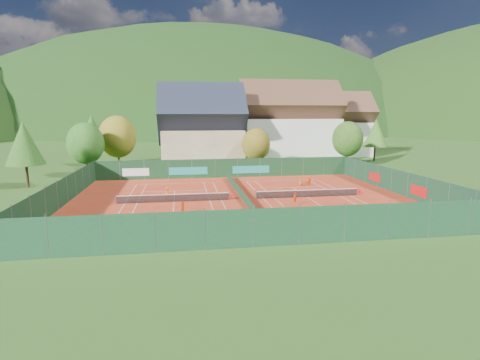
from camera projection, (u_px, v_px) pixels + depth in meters
name	position (u px, v px, depth m)	size (l,w,h in m)	color
ground	(243.00, 200.00, 44.21)	(600.00, 600.00, 0.00)	#264F18
clay_pad	(243.00, 199.00, 44.20)	(40.00, 32.00, 0.01)	#B2321A
court_markings_left	(174.00, 202.00, 42.97)	(11.03, 23.83, 0.00)	white
court_markings_right	(307.00, 197.00, 45.43)	(11.03, 23.83, 0.00)	white
tennis_net_left	(175.00, 198.00, 42.91)	(13.30, 0.10, 1.02)	#59595B
tennis_net_right	(309.00, 193.00, 45.37)	(13.30, 0.10, 1.02)	#59595B
court_divider	(243.00, 195.00, 44.12)	(0.03, 28.80, 1.00)	#13341F
fence_north	(223.00, 168.00, 59.44)	(40.00, 0.10, 3.00)	#12321A
fence_south	(277.00, 227.00, 28.38)	(40.00, 0.04, 3.00)	#143821
fence_west	(62.00, 193.00, 40.86)	(0.04, 32.00, 3.00)	#12331B
fence_east	(399.00, 182.00, 47.08)	(0.09, 32.00, 3.00)	#133521
chalet	(202.00, 132.00, 71.78)	(16.20, 12.00, 16.00)	beige
hotel_block_a	(289.00, 126.00, 80.42)	(21.60, 11.00, 17.25)	silver
hotel_block_b	(335.00, 128.00, 90.49)	(17.28, 10.00, 15.50)	silver
tree_west_front	(86.00, 143.00, 59.34)	(5.72, 5.72, 8.69)	#49331A
tree_west_mid	(118.00, 137.00, 65.68)	(6.44, 6.44, 9.78)	#4C2C1B
tree_west_back	(92.00, 131.00, 72.42)	(5.60, 5.60, 10.00)	#483119
tree_center	(256.00, 145.00, 65.72)	(5.01, 5.01, 7.60)	#4B331A
tree_east_front	(348.00, 139.00, 70.32)	(5.72, 5.72, 8.69)	#463219
tree_east_mid	(376.00, 133.00, 79.53)	(5.04, 5.04, 9.00)	#442C18
tree_west_side	(24.00, 143.00, 50.52)	(5.04, 5.04, 9.00)	#452A18
tree_east_back	(326.00, 129.00, 85.96)	(7.15, 7.15, 10.86)	#473119
mountain_backdrop	(229.00, 181.00, 282.59)	(820.00, 530.00, 242.00)	black
ball_hopper	(378.00, 215.00, 35.25)	(0.34, 0.34, 0.80)	slate
loose_ball_0	(171.00, 214.00, 37.71)	(0.07, 0.07, 0.07)	#CCD833
loose_ball_1	(293.00, 214.00, 37.81)	(0.07, 0.07, 0.07)	#CCD833
loose_ball_2	(267.00, 191.00, 48.69)	(0.07, 0.07, 0.07)	#CCD833
loose_ball_3	(215.00, 191.00, 48.74)	(0.07, 0.07, 0.07)	#CCD833
loose_ball_4	(317.00, 201.00, 43.18)	(0.07, 0.07, 0.07)	#CCD833
player_left_near	(140.00, 221.00, 32.62)	(0.55, 0.36, 1.50)	#EC5114
player_left_mid	(183.00, 208.00, 37.55)	(0.65, 0.51, 1.34)	#E05413
player_left_far	(167.00, 194.00, 43.70)	(1.02, 0.58, 1.57)	#E25814
player_right_near	(295.00, 199.00, 41.02)	(0.89, 0.37, 1.51)	#FF4E16
player_right_far_a	(301.00, 181.00, 52.77)	(0.64, 0.42, 1.31)	#CE5B12
player_right_far_b	(309.00, 181.00, 52.17)	(1.34, 0.43, 1.45)	#F25415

